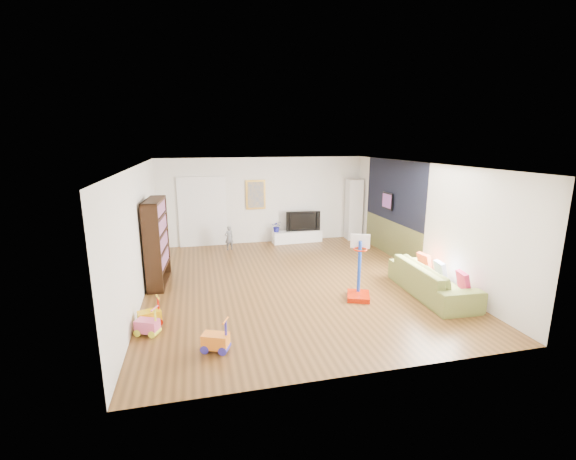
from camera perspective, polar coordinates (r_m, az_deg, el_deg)
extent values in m
cube|color=brown|center=(9.03, 0.60, -7.69)|extent=(6.50, 7.50, 0.00)
cube|color=white|center=(8.45, 0.64, 9.68)|extent=(6.50, 7.50, 0.00)
cube|color=silver|center=(12.25, -3.66, 4.38)|extent=(6.50, 0.00, 2.70)
cube|color=silver|center=(5.23, 10.76, -7.94)|extent=(6.50, 0.00, 2.70)
cube|color=silver|center=(8.48, -21.21, -0.44)|extent=(0.00, 7.50, 2.70)
cube|color=silver|center=(9.93, 19.14, 1.61)|extent=(0.00, 7.50, 2.70)
cube|color=black|center=(11.03, 15.38, 5.59)|extent=(0.01, 3.20, 1.70)
cube|color=brown|center=(11.28, 14.97, -1.22)|extent=(0.01, 3.20, 1.00)
cube|color=white|center=(12.09, -12.52, 2.53)|extent=(1.45, 0.06, 2.10)
cube|color=gold|center=(12.14, -4.81, 5.23)|extent=(0.62, 0.06, 0.92)
cube|color=#7F3F8C|center=(11.22, 14.51, 4.21)|extent=(0.04, 0.56, 0.46)
cube|color=white|center=(12.42, 1.35, -0.96)|extent=(1.61, 0.48, 0.37)
cube|color=silver|center=(12.87, 9.70, 3.02)|extent=(0.48, 0.48, 1.98)
cube|color=black|center=(9.13, -18.86, -1.75)|extent=(0.44, 1.35, 1.95)
imported|color=olive|center=(8.76, 20.55, -6.89)|extent=(0.99, 2.33, 0.67)
cube|color=#B41A02|center=(8.03, 10.55, -5.54)|extent=(0.64, 0.69, 1.34)
cube|color=#EAB209|center=(7.36, -19.89, -11.35)|extent=(0.44, 0.34, 0.51)
cube|color=orange|center=(6.27, -10.72, -15.07)|extent=(0.47, 0.39, 0.54)
cube|color=#E0537E|center=(7.06, -20.18, -12.53)|extent=(0.44, 0.37, 0.50)
imported|color=slate|center=(11.63, -8.74, -1.16)|extent=(0.31, 0.26, 0.74)
imported|color=black|center=(12.42, 2.16, 1.42)|extent=(1.11, 0.21, 0.64)
imported|color=navy|center=(12.20, -1.68, 0.54)|extent=(0.38, 0.34, 0.36)
cube|color=#C12451|center=(8.33, 24.52, -6.86)|extent=(0.16, 0.37, 0.36)
cube|color=white|center=(8.83, 21.66, -5.51)|extent=(0.14, 0.37, 0.36)
cube|color=red|center=(9.30, 19.53, -4.39)|extent=(0.14, 0.37, 0.36)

